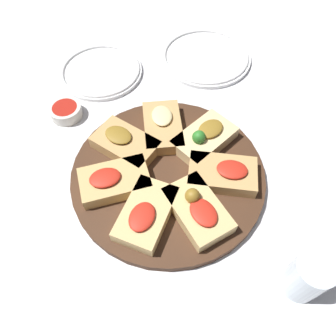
# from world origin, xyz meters

# --- Properties ---
(ground_plane) EXTENTS (3.00, 3.00, 0.00)m
(ground_plane) POSITION_xyz_m (0.00, 0.00, 0.00)
(ground_plane) COLOR white
(serving_board) EXTENTS (0.42, 0.42, 0.02)m
(serving_board) POSITION_xyz_m (0.00, 0.00, 0.01)
(serving_board) COLOR #422819
(serving_board) RESTS_ON ground_plane
(focaccia_slice_0) EXTENTS (0.12, 0.16, 0.05)m
(focaccia_slice_0) POSITION_xyz_m (0.04, -0.11, 0.04)
(focaccia_slice_0) COLOR #DBB775
(focaccia_slice_0) RESTS_ON serving_board
(focaccia_slice_1) EXTENTS (0.16, 0.13, 0.04)m
(focaccia_slice_1) POSITION_xyz_m (0.11, -0.04, 0.04)
(focaccia_slice_1) COLOR tan
(focaccia_slice_1) RESTS_ON serving_board
(focaccia_slice_2) EXTENTS (0.16, 0.15, 0.05)m
(focaccia_slice_2) POSITION_xyz_m (0.10, 0.06, 0.04)
(focaccia_slice_2) COLOR #E5C689
(focaccia_slice_2) RESTS_ON serving_board
(focaccia_slice_3) EXTENTS (0.10, 0.15, 0.04)m
(focaccia_slice_3) POSITION_xyz_m (0.01, 0.11, 0.04)
(focaccia_slice_3) COLOR tan
(focaccia_slice_3) RESTS_ON serving_board
(focaccia_slice_4) EXTENTS (0.16, 0.16, 0.04)m
(focaccia_slice_4) POSITION_xyz_m (-0.08, 0.08, 0.04)
(focaccia_slice_4) COLOR tan
(focaccia_slice_4) RESTS_ON serving_board
(focaccia_slice_5) EXTENTS (0.15, 0.09, 0.04)m
(focaccia_slice_5) POSITION_xyz_m (-0.11, -0.01, 0.04)
(focaccia_slice_5) COLOR tan
(focaccia_slice_5) RESTS_ON serving_board
(focaccia_slice_6) EXTENTS (0.15, 0.16, 0.04)m
(focaccia_slice_6) POSITION_xyz_m (-0.06, -0.10, 0.04)
(focaccia_slice_6) COLOR #DBB775
(focaccia_slice_6) RESTS_ON serving_board
(plate_left) EXTENTS (0.23, 0.23, 0.02)m
(plate_left) POSITION_xyz_m (-0.11, 0.37, 0.01)
(plate_left) COLOR white
(plate_left) RESTS_ON ground_plane
(plate_right) EXTENTS (0.26, 0.26, 0.02)m
(plate_right) POSITION_xyz_m (0.19, 0.37, 0.01)
(plate_right) COLOR white
(plate_right) RESTS_ON ground_plane
(water_glass) EXTENTS (0.07, 0.07, 0.10)m
(water_glass) POSITION_xyz_m (0.18, -0.27, 0.05)
(water_glass) COLOR silver
(water_glass) RESTS_ON ground_plane
(dipping_bowl) EXTENTS (0.08, 0.08, 0.03)m
(dipping_bowl) POSITION_xyz_m (-0.21, 0.23, 0.02)
(dipping_bowl) COLOR silver
(dipping_bowl) RESTS_ON ground_plane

